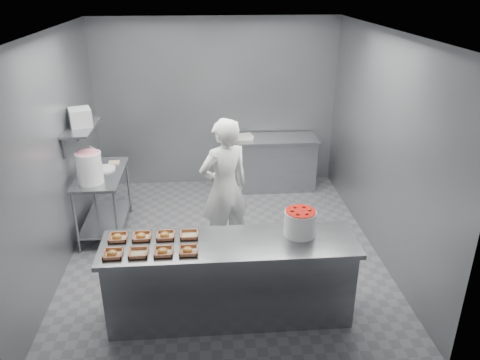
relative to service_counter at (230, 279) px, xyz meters
name	(u,v)px	position (x,y,z in m)	size (l,w,h in m)	color
floor	(224,248)	(0.00, 1.35, -0.45)	(4.50, 4.50, 0.00)	#4C4C51
ceiling	(221,31)	(0.00, 1.35, 2.35)	(4.50, 4.50, 0.00)	white
wall_back	(216,104)	(0.00, 3.60, 0.95)	(4.00, 0.04, 2.80)	slate
wall_left	(56,155)	(-2.00, 1.35, 0.95)	(0.04, 4.50, 2.80)	slate
wall_right	(381,146)	(2.00, 1.35, 0.95)	(0.04, 4.50, 2.80)	slate
service_counter	(230,279)	(0.00, 0.00, 0.00)	(2.60, 0.70, 0.90)	slate
prep_table	(103,193)	(-1.65, 1.95, 0.14)	(0.60, 1.20, 0.90)	slate
back_counter	(271,163)	(0.90, 3.25, 0.00)	(1.50, 0.60, 0.90)	slate
wall_shelf	(81,127)	(-1.82, 1.95, 1.10)	(0.35, 0.90, 0.03)	slate
tray_0	(113,254)	(-1.13, -0.15, 0.47)	(0.19, 0.18, 0.06)	tan
tray_1	(138,253)	(-0.89, -0.15, 0.47)	(0.19, 0.18, 0.04)	tan
tray_2	(163,252)	(-0.65, -0.15, 0.47)	(0.19, 0.18, 0.06)	tan
tray_3	(188,250)	(-0.41, -0.15, 0.47)	(0.19, 0.18, 0.06)	tan
tray_4	(118,237)	(-1.13, 0.15, 0.47)	(0.19, 0.18, 0.06)	tan
tray_5	(142,236)	(-0.89, 0.15, 0.47)	(0.19, 0.18, 0.06)	tan
tray_6	(165,235)	(-0.65, 0.15, 0.47)	(0.19, 0.18, 0.06)	tan
tray_7	(189,235)	(-0.41, 0.15, 0.47)	(0.19, 0.18, 0.04)	tan
worker	(224,188)	(0.01, 1.28, 0.46)	(0.67, 0.44, 1.83)	silver
strawberry_tub	(300,222)	(0.73, 0.11, 0.59)	(0.33, 0.33, 0.27)	white
glaze_bucket	(89,167)	(-1.70, 1.64, 0.66)	(0.34, 0.32, 0.50)	white
bucket_lid	(104,169)	(-1.62, 2.07, 0.46)	(0.30, 0.30, 0.02)	white
rag	(114,163)	(-1.52, 2.30, 0.46)	(0.15, 0.13, 0.02)	#CCB28C
appliance	(80,117)	(-1.82, 1.98, 1.23)	(0.27, 0.30, 0.23)	gray
paper_stack	(243,137)	(0.42, 3.25, 0.48)	(0.30, 0.22, 0.06)	silver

